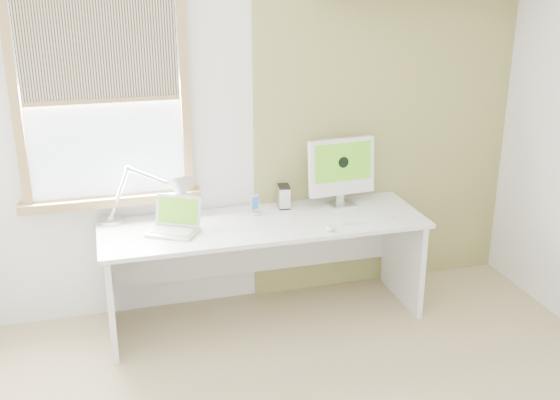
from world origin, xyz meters
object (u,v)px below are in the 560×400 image
object	(u,v)px
desk	(262,245)
laptop	(175,223)
external_drive	(284,196)
desk_lamp	(168,194)
imac	(342,168)

from	to	relation	value
desk	laptop	distance (m)	0.65
laptop	external_drive	world-z (taller)	laptop
desk	laptop	world-z (taller)	laptop
desk	laptop	size ratio (longest dim) A/B	5.58
external_drive	desk	bearing A→B (deg)	-139.40
desk	desk_lamp	distance (m)	0.75
imac	laptop	bearing A→B (deg)	-171.21
desk_lamp	imac	xyz separation A→B (m)	(1.24, 0.05, 0.06)
desk	external_drive	bearing A→B (deg)	40.60
imac	desk	bearing A→B (deg)	-168.16
desk	external_drive	world-z (taller)	external_drive
desk_lamp	external_drive	size ratio (longest dim) A/B	4.12
desk_lamp	laptop	xyz separation A→B (m)	(0.02, -0.14, -0.16)
desk_lamp	desk	bearing A→B (deg)	-7.68
desk	imac	xyz separation A→B (m)	(0.62, 0.13, 0.47)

